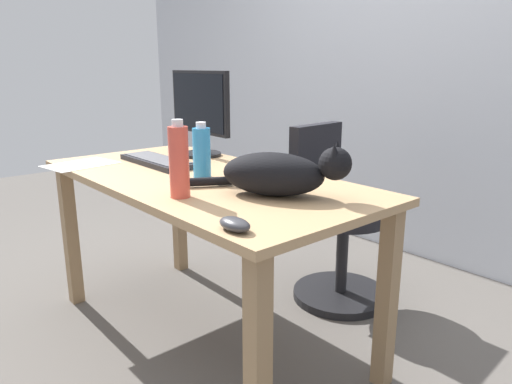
# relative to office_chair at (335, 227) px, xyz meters

# --- Properties ---
(ground_plane) EXTENTS (8.00, 8.00, 0.00)m
(ground_plane) POSITION_rel_office_chair_xyz_m (-0.11, -0.73, -0.37)
(ground_plane) COLOR #59544F
(back_wall) EXTENTS (6.00, 0.04, 2.60)m
(back_wall) POSITION_rel_office_chair_xyz_m (-0.11, 0.84, 0.93)
(back_wall) COLOR silver
(back_wall) RESTS_ON ground_plane
(desk) EXTENTS (1.52, 0.74, 0.73)m
(desk) POSITION_rel_office_chair_xyz_m (-0.11, -0.73, 0.26)
(desk) COLOR tan
(desk) RESTS_ON ground_plane
(office_chair) EXTENTS (0.48, 0.48, 0.89)m
(office_chair) POSITION_rel_office_chair_xyz_m (0.00, 0.00, 0.00)
(office_chair) COLOR black
(office_chair) RESTS_ON ground_plane
(monitor) EXTENTS (0.48, 0.20, 0.41)m
(monitor) POSITION_rel_office_chair_xyz_m (-0.49, -0.47, 0.58)
(monitor) COLOR black
(monitor) RESTS_ON desk
(keyboard) EXTENTS (0.44, 0.15, 0.03)m
(keyboard) POSITION_rel_office_chair_xyz_m (-0.46, -0.74, 0.37)
(keyboard) COLOR #232328
(keyboard) RESTS_ON desk
(cat) EXTENTS (0.54, 0.35, 0.20)m
(cat) POSITION_rel_office_chair_xyz_m (0.32, -0.70, 0.44)
(cat) COLOR black
(cat) RESTS_ON desk
(computer_mouse) EXTENTS (0.11, 0.06, 0.04)m
(computer_mouse) POSITION_rel_office_chair_xyz_m (0.50, -1.04, 0.37)
(computer_mouse) COLOR #333338
(computer_mouse) RESTS_ON desk
(paper_sheet) EXTENTS (0.25, 0.32, 0.00)m
(paper_sheet) POSITION_rel_office_chair_xyz_m (-0.67, -1.01, 0.36)
(paper_sheet) COLOR white
(paper_sheet) RESTS_ON desk
(water_bottle) EXTENTS (0.07, 0.07, 0.22)m
(water_bottle) POSITION_rel_office_chair_xyz_m (-0.09, -0.74, 0.46)
(water_bottle) COLOR #2D8CD1
(water_bottle) RESTS_ON desk
(spray_bottle) EXTENTS (0.07, 0.07, 0.27)m
(spray_bottle) POSITION_rel_office_chair_xyz_m (0.11, -0.97, 0.48)
(spray_bottle) COLOR #D84C3D
(spray_bottle) RESTS_ON desk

